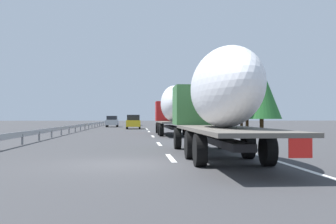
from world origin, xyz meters
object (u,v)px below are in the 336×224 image
at_px(truck_trailing, 217,97).
at_px(road_sign, 181,111).
at_px(car_yellow_coupe, 133,122).
at_px(truck_lead, 173,108).
at_px(car_silver_hatch, 112,121).
at_px(car_blue_sedan, 134,121).

distance_m(truck_trailing, road_sign, 42.95).
bearing_deg(car_yellow_coupe, road_sign, -64.75).
relative_size(truck_lead, car_silver_hatch, 2.81).
bearing_deg(car_silver_hatch, road_sign, -129.10).
distance_m(car_blue_sedan, road_sign, 21.52).
height_order(truck_trailing, car_silver_hatch, truck_trailing).
relative_size(truck_trailing, car_yellow_coupe, 3.22).
height_order(truck_trailing, car_blue_sedan, truck_trailing).
height_order(car_silver_hatch, car_yellow_coupe, car_yellow_coupe).
xyz_separation_m(truck_trailing, car_silver_hatch, (51.09, 7.04, -1.43)).
bearing_deg(truck_trailing, car_yellow_coupe, 5.14).
distance_m(car_silver_hatch, road_sign, 13.16).
distance_m(truck_trailing, car_silver_hatch, 51.59).
xyz_separation_m(truck_lead, truck_trailing, (-20.32, 0.00, -0.06)).
bearing_deg(truck_lead, road_sign, -7.84).
relative_size(car_silver_hatch, car_blue_sedan, 0.98).
relative_size(truck_lead, car_yellow_coupe, 2.97).
height_order(truck_lead, car_silver_hatch, truck_lead).
bearing_deg(car_silver_hatch, car_blue_sedan, -15.85).
xyz_separation_m(truck_lead, car_yellow_coupe, (19.38, 3.57, -1.45)).
distance_m(truck_trailing, car_blue_sedan, 63.35).
relative_size(truck_trailing, car_silver_hatch, 3.05).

